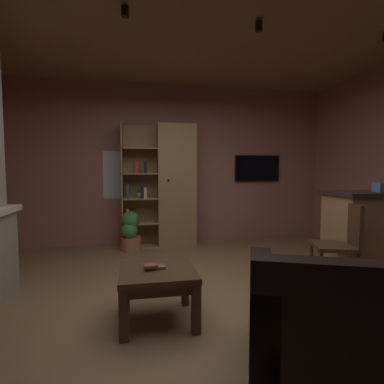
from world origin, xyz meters
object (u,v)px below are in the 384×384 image
Objects in this scene: dining_chair at (342,240)px; potted_floor_plant at (130,231)px; bookshelf_cabinet at (171,186)px; table_book_0 at (158,267)px; table_book_1 at (151,266)px; wall_mounted_tv at (257,168)px; coffee_table at (158,280)px; tissue_box at (380,187)px.

dining_chair reaches higher than potted_floor_plant.
bookshelf_cabinet is 17.70× the size of table_book_0.
table_book_1 is 3.56m from wall_mounted_tv.
dining_chair is at bearing 9.13° from table_book_1.
potted_floor_plant is at bearing -164.10° from bookshelf_cabinet.
table_book_0 is at bearing -171.18° from dining_chair.
table_book_1 is at bearing -170.87° from dining_chair.
wall_mounted_tv is (2.31, 0.41, 1.01)m from potted_floor_plant.
coffee_table is at bearing -126.68° from wall_mounted_tv.
table_book_0 is 0.07m from table_book_1.
dining_chair is at bearing 8.82° from table_book_0.
tissue_box is at bearing -74.79° from wall_mounted_tv.
table_book_0 is 2.01m from dining_chair.
bookshelf_cabinet reaches higher than coffee_table.
table_book_1 is (-0.48, -2.54, -0.53)m from bookshelf_cabinet.
potted_floor_plant is at bearing 96.39° from coffee_table.
dining_chair is 1.48× the size of potted_floor_plant.
tissue_box is at bearing -41.76° from bookshelf_cabinet.
bookshelf_cabinet is 2.21× the size of dining_chair.
wall_mounted_tv is (2.11, 2.75, 0.84)m from table_book_1.
table_book_0 is 2.34m from potted_floor_plant.
wall_mounted_tv is at bearing 52.55° from table_book_1.
bookshelf_cabinet is 2.98m from tissue_box.
table_book_0 is 0.13× the size of dining_chair.
dining_chair is (1.99, 0.31, 0.07)m from table_book_0.
coffee_table is at bearing -99.38° from bookshelf_cabinet.
table_book_1 is (-0.06, -0.00, 0.12)m from coffee_table.
dining_chair reaches higher than coffee_table.
dining_chair is at bearing 9.37° from coffee_table.
dining_chair is 2.55m from wall_mounted_tv.
bookshelf_cabinet is 2.64m from table_book_1.
bookshelf_cabinet is 16.96× the size of tissue_box.
table_book_0 reaches higher than coffee_table.
table_book_1 is at bearing -168.46° from tissue_box.
tissue_box is 1.04× the size of table_book_0.
tissue_box reaches higher than table_book_1.
bookshelf_cabinet is 3.28× the size of potted_floor_plant.
bookshelf_cabinet reaches higher than tissue_box.
dining_chair is (1.57, -2.21, -0.48)m from bookshelf_cabinet.
bookshelf_cabinet is at bearing 79.33° from table_book_1.
tissue_box is at bearing -31.66° from potted_floor_plant.
wall_mounted_tv is at bearing 7.38° from bookshelf_cabinet.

